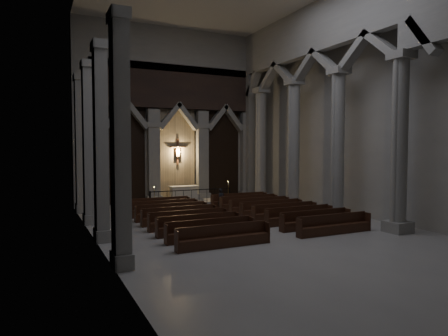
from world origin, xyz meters
The scene contains 11 objects.
room centered at (0.00, 0.00, 7.60)m, with size 24.00×24.10×12.00m.
sanctuary_wall centered at (0.00, 11.54, 6.62)m, with size 14.00×0.77×12.00m.
right_arcade centered at (5.50, 1.33, 7.83)m, with size 1.00×24.00×12.00m.
left_pilasters centered at (-6.75, 3.50, 3.91)m, with size 0.60×13.00×8.03m.
sanctuary_step centered at (0.00, 10.60, 0.07)m, with size 8.50×2.60×0.15m, color gray.
altar centered at (0.10, 10.80, 0.65)m, with size 1.97×0.79×1.00m.
altar_rail centered at (0.00, 9.03, 0.73)m, with size 5.58×0.09×1.10m.
candle_stand_left centered at (-2.42, 9.17, 0.37)m, with size 0.23×0.23×1.35m.
candle_stand_right centered at (2.69, 9.04, 0.41)m, with size 0.26×0.26×1.52m.
pews centered at (0.00, 2.98, 0.28)m, with size 9.27×9.44×0.86m.
worshipper centered at (1.08, 6.76, 0.65)m, with size 0.47×0.31×1.29m, color black.
Camera 1 is at (-9.20, -15.15, 3.83)m, focal length 32.00 mm.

